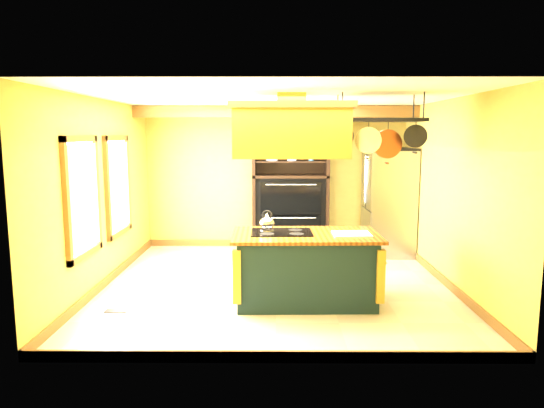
{
  "coord_description": "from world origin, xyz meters",
  "views": [
    {
      "loc": [
        -0.01,
        -6.92,
        2.19
      ],
      "look_at": [
        -0.06,
        0.3,
        1.16
      ],
      "focal_mm": 32.0,
      "sensor_mm": 36.0,
      "label": 1
    }
  ],
  "objects_px": {
    "refrigerator": "(388,204)",
    "range_hood": "(291,129)",
    "kitchen_island": "(305,267)",
    "hutch": "(290,200)",
    "pot_rack": "(379,127)"
  },
  "relations": [
    {
      "from": "pot_rack",
      "to": "hutch",
      "type": "relative_size",
      "value": 0.46
    },
    {
      "from": "kitchen_island",
      "to": "pot_rack",
      "type": "bearing_deg",
      "value": -0.87
    },
    {
      "from": "pot_rack",
      "to": "hutch",
      "type": "height_order",
      "value": "pot_rack"
    },
    {
      "from": "refrigerator",
      "to": "pot_rack",
      "type": "bearing_deg",
      "value": -106.31
    },
    {
      "from": "pot_rack",
      "to": "refrigerator",
      "type": "relative_size",
      "value": 0.61
    },
    {
      "from": "range_hood",
      "to": "pot_rack",
      "type": "xyz_separation_m",
      "value": [
        1.1,
        0.0,
        0.02
      ]
    },
    {
      "from": "refrigerator",
      "to": "range_hood",
      "type": "bearing_deg",
      "value": -125.32
    },
    {
      "from": "kitchen_island",
      "to": "hutch",
      "type": "distance_m",
      "value": 3.02
    },
    {
      "from": "kitchen_island",
      "to": "range_hood",
      "type": "height_order",
      "value": "range_hood"
    },
    {
      "from": "range_hood",
      "to": "refrigerator",
      "type": "relative_size",
      "value": 0.79
    },
    {
      "from": "range_hood",
      "to": "hutch",
      "type": "bearing_deg",
      "value": 88.32
    },
    {
      "from": "hutch",
      "to": "refrigerator",
      "type": "bearing_deg",
      "value": -10.33
    },
    {
      "from": "range_hood",
      "to": "refrigerator",
      "type": "distance_m",
      "value": 3.51
    },
    {
      "from": "kitchen_island",
      "to": "refrigerator",
      "type": "bearing_deg",
      "value": 56.6
    },
    {
      "from": "refrigerator",
      "to": "hutch",
      "type": "distance_m",
      "value": 1.82
    }
  ]
}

